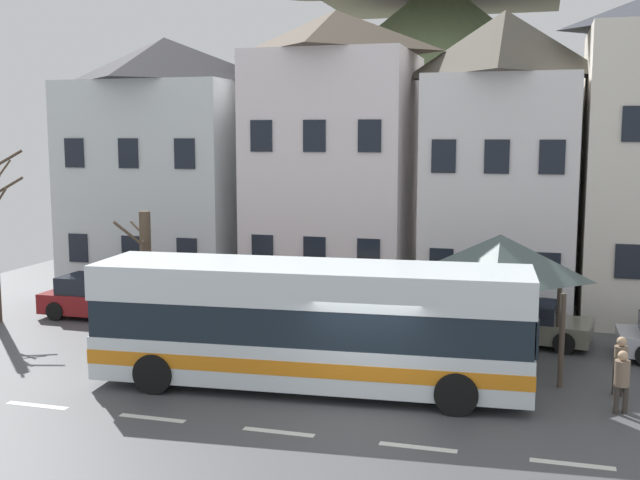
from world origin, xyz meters
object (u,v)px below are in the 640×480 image
townhouse_01 (335,158)px  parked_car_04 (233,304)px  bus_shelter (500,257)px  transit_bus (310,326)px  parked_car_03 (522,322)px  public_bench (457,327)px  parked_car_00 (104,297)px  pedestrian_01 (621,363)px  townhouse_00 (167,165)px  townhouse_02 (501,162)px  hilltop_castle (436,100)px  bare_tree_00 (146,275)px  pedestrian_02 (505,340)px  pedestrian_00 (622,377)px

townhouse_01 → parked_car_04: (-2.23, -4.93, -4.77)m
bus_shelter → transit_bus: bearing=-142.1°
parked_car_03 → public_bench: (-1.90, -0.64, -0.15)m
transit_bus → parked_car_00: size_ratio=2.54×
parked_car_04 → pedestrian_01: (11.81, -4.15, 0.13)m
townhouse_00 → bus_shelter: size_ratio=2.81×
townhouse_02 → bus_shelter: size_ratio=2.94×
townhouse_02 → hilltop_castle: hilltop_castle is taller
bare_tree_00 → transit_bus: bearing=-25.6°
parked_car_04 → public_bench: 7.49m
parked_car_00 → public_bench: (12.18, 0.04, -0.23)m
townhouse_02 → transit_bus: 12.02m
hilltop_castle → bare_tree_00: hilltop_castle is taller
townhouse_02 → pedestrian_01: 10.80m
parked_car_03 → pedestrian_02: size_ratio=2.67×
townhouse_02 → parked_car_04: size_ratio=2.66×
pedestrian_01 → pedestrian_02: 2.96m
bus_shelter → pedestrian_01: bearing=-32.5°
public_bench → bare_tree_00: bare_tree_00 is taller
transit_bus → townhouse_02: bearing=65.4°
townhouse_01 → pedestrian_00: (9.48, -10.39, -4.60)m
hilltop_castle → bare_tree_00: bearing=-100.1°
public_bench → pedestrian_01: bearing=-41.4°
parked_car_00 → parked_car_04: parked_car_00 is taller
pedestrian_01 → pedestrian_00: bearing=-94.1°
parked_car_00 → parked_car_04: size_ratio=1.08×
townhouse_02 → parked_car_04: bearing=-149.0°
bare_tree_00 → bus_shelter: bearing=2.7°
pedestrian_00 → bus_shelter: bearing=132.0°
townhouse_01 → pedestrian_01: size_ratio=7.44×
townhouse_00 → transit_bus: bearing=-49.3°
parked_car_00 → pedestrian_01: bearing=-12.9°
transit_bus → parked_car_04: bearing=123.7°
transit_bus → pedestrian_01: (7.44, 1.50, -0.76)m
parked_car_03 → pedestrian_02: pedestrian_02 is taller
public_bench → parked_car_04: bearing=177.5°
parked_car_04 → pedestrian_00: pedestrian_00 is taller
townhouse_02 → parked_car_00: (-13.09, -5.41, -4.63)m
townhouse_02 → pedestrian_02: size_ratio=6.82×
transit_bus → pedestrian_01: bearing=7.4°
townhouse_00 → hilltop_castle: size_ratio=0.25×
pedestrian_00 → pedestrian_02: bearing=139.6°
transit_bus → pedestrian_01: size_ratio=7.49×
parked_car_00 → parked_car_03: (14.08, 0.68, -0.08)m
hilltop_castle → transit_bus: 32.04m
parked_car_03 → pedestrian_01: (2.43, -4.46, 0.19)m
parked_car_04 → pedestrian_01: bearing=-12.5°
pedestrian_00 → hilltop_castle: bearing=105.1°
hilltop_castle → parked_car_04: hilltop_castle is taller
townhouse_02 → transit_bus: (-4.02, -10.69, -3.75)m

